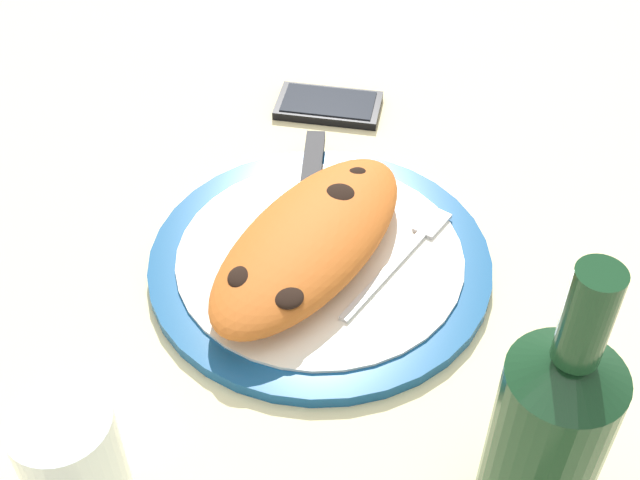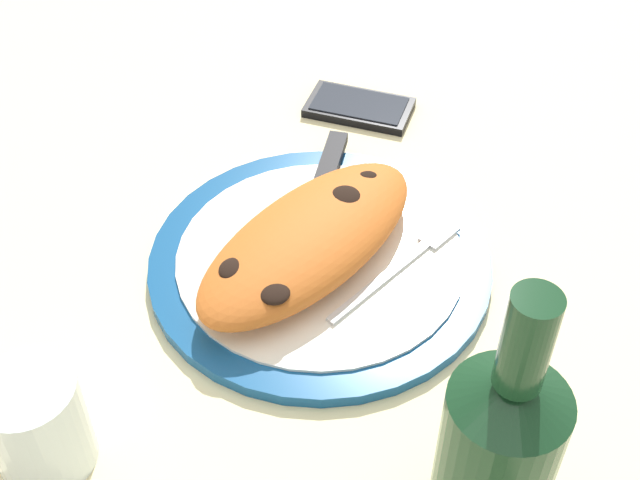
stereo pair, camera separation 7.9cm
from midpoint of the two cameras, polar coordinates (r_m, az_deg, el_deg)
The scene contains 8 objects.
ground_plane at distance 82.27cm, azimuth -2.74°, elevation -2.65°, with size 150.00×150.00×3.00cm, color beige.
plate at distance 80.66cm, azimuth -2.79°, elevation -1.56°, with size 32.47×32.47×1.52cm.
calzone at distance 78.13cm, azimuth -3.60°, elevation -0.20°, with size 27.87×14.50×4.71cm.
fork at distance 80.12cm, azimuth 2.96°, elevation -0.95°, with size 17.38×4.65×0.40cm.
knife at distance 86.50cm, azimuth -3.30°, elevation 3.36°, with size 24.36×10.94×1.20cm.
smartphone at distance 100.43cm, azimuth -1.69°, elevation 8.94°, with size 9.51×13.34×1.16cm.
water_glass at distance 67.31cm, azimuth -19.61°, elevation -13.95°, with size 7.52×7.52×8.95cm.
wine_bottle at distance 58.14cm, azimuth 11.15°, elevation -13.22°, with size 7.61×7.61×25.98cm.
Camera 1 is at (-51.15, -24.27, 58.31)cm, focal length 47.75 mm.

